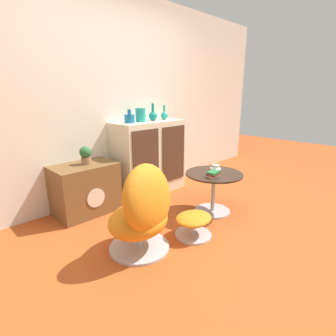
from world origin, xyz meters
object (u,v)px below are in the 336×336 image
egg_chair (143,211)px  tv_console (85,189)px  coffee_table (213,186)px  book_stack (213,174)px  teacup (216,167)px  vase_rightmost (164,115)px  vase_inner_right (153,115)px  vase_leftmost (129,118)px  potted_plant (86,155)px  ottoman (194,222)px  vase_inner_left (141,115)px  sideboard (149,157)px

egg_chair → tv_console: bearing=88.6°
coffee_table → book_stack: book_stack is taller
teacup → egg_chair: bearing=-174.2°
vase_rightmost → book_stack: (-0.33, -1.11, -0.55)m
egg_chair → vase_rightmost: 1.83m
tv_console → vase_inner_right: bearing=-0.2°
vase_leftmost → vase_inner_right: size_ratio=0.73×
book_stack → potted_plant: bearing=129.1°
teacup → vase_rightmost: bearing=86.0°
tv_console → vase_leftmost: vase_leftmost is taller
book_stack → egg_chair: bearing=178.4°
coffee_table → egg_chair: bearing=-178.1°
vase_leftmost → potted_plant: size_ratio=0.81×
teacup → book_stack: 0.31m
ottoman → vase_inner_right: vase_inner_right is taller
vase_inner_right → potted_plant: vase_inner_right is taller
vase_inner_right → teacup: bearing=-81.3°
teacup → vase_inner_left: bearing=110.6°
vase_leftmost → egg_chair: bearing=-122.9°
vase_rightmost → teacup: (-0.07, -0.96, -0.56)m
vase_inner_right → vase_leftmost: bearing=-180.0°
coffee_table → vase_inner_left: vase_inner_left is taller
egg_chair → ottoman: egg_chair is taller
vase_rightmost → book_stack: 1.29m
sideboard → potted_plant: (-0.94, 0.01, 0.19)m
vase_leftmost → potted_plant: vase_leftmost is taller
tv_console → vase_rightmost: size_ratio=3.52×
ottoman → sideboard: bearing=67.9°
potted_plant → egg_chair: bearing=-93.7°
vase_leftmost → potted_plant: 0.73m
vase_leftmost → ottoman: bearing=-99.1°
vase_inner_left → vase_inner_right: vase_inner_right is taller
egg_chair → potted_plant: size_ratio=4.01×
sideboard → book_stack: sideboard is taller
ottoman → book_stack: (0.48, 0.13, 0.36)m
egg_chair → vase_rightmost: vase_rightmost is taller
vase_inner_right → book_stack: 1.25m
tv_console → coffee_table: tv_console is taller
vase_rightmost → potted_plant: bearing=179.8°
sideboard → egg_chair: size_ratio=1.21×
vase_rightmost → ottoman: bearing=-123.0°
vase_leftmost → vase_inner_left: 0.18m
egg_chair → vase_inner_left: size_ratio=4.72×
egg_chair → coffee_table: egg_chair is taller
vase_inner_right → vase_rightmost: size_ratio=1.16×
tv_console → coffee_table: size_ratio=1.07×
ottoman → potted_plant: potted_plant is taller
sideboard → ottoman: (-0.50, -1.24, -0.35)m
vase_inner_right → teacup: size_ratio=1.73×
vase_inner_right → book_stack: size_ratio=1.41×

